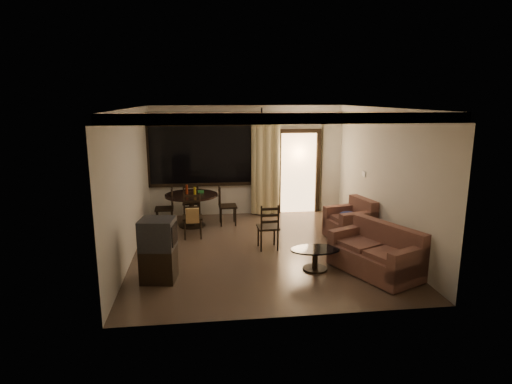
{
  "coord_description": "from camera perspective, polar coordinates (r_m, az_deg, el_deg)",
  "views": [
    {
      "loc": [
        -1.12,
        -8.1,
        2.99
      ],
      "look_at": [
        -0.08,
        0.2,
        1.14
      ],
      "focal_mm": 30.0,
      "sensor_mm": 36.0,
      "label": 1
    }
  ],
  "objects": [
    {
      "name": "dining_chair_north",
      "position": [
        10.74,
        -8.62,
        -2.26
      ],
      "size": [
        0.44,
        0.44,
        0.95
      ],
      "rotation": [
        0.0,
        0.0,
        3.18
      ],
      "color": "black",
      "rests_on": "ground"
    },
    {
      "name": "dining_chair_east",
      "position": [
        10.28,
        -3.86,
        -2.8
      ],
      "size": [
        0.44,
        0.44,
        0.95
      ],
      "rotation": [
        0.0,
        0.0,
        1.61
      ],
      "color": "black",
      "rests_on": "ground"
    },
    {
      "name": "tv_cabinet",
      "position": [
        7.29,
        -12.89,
        -7.54
      ],
      "size": [
        0.62,
        0.57,
        1.06
      ],
      "rotation": [
        0.0,
        0.0,
        -0.14
      ],
      "color": "black",
      "rests_on": "ground"
    },
    {
      "name": "ground",
      "position": [
        8.7,
        0.71,
        -7.6
      ],
      "size": [
        5.5,
        5.5,
        0.0
      ],
      "primitive_type": "plane",
      "color": "#7F6651",
      "rests_on": "ground"
    },
    {
      "name": "side_chair",
      "position": [
        8.65,
        1.62,
        -5.78
      ],
      "size": [
        0.43,
        0.43,
        0.94
      ],
      "rotation": [
        0.0,
        0.0,
        3.19
      ],
      "color": "black",
      "rests_on": "ground"
    },
    {
      "name": "coffee_table",
      "position": [
        7.7,
        7.89,
        -8.4
      ],
      "size": [
        0.88,
        0.53,
        0.39
      ],
      "rotation": [
        0.0,
        0.0,
        -0.2
      ],
      "color": "black",
      "rests_on": "ground"
    },
    {
      "name": "dining_chair_south",
      "position": [
        9.41,
        -8.45,
        -4.22
      ],
      "size": [
        0.44,
        0.49,
        0.95
      ],
      "rotation": [
        0.0,
        0.0,
        0.04
      ],
      "color": "black",
      "rests_on": "ground"
    },
    {
      "name": "sofa",
      "position": [
        7.77,
        15.87,
        -8.03
      ],
      "size": [
        1.4,
        1.75,
        0.83
      ],
      "rotation": [
        0.0,
        0.0,
        0.44
      ],
      "color": "#482321",
      "rests_on": "ground"
    },
    {
      "name": "dining_chair_west",
      "position": [
        10.25,
        -12.01,
        -3.1
      ],
      "size": [
        0.44,
        0.44,
        0.95
      ],
      "rotation": [
        0.0,
        0.0,
        -1.53
      ],
      "color": "black",
      "rests_on": "ground"
    },
    {
      "name": "room_shell",
      "position": [
        10.08,
        2.72,
        5.88
      ],
      "size": [
        5.5,
        6.7,
        5.5
      ],
      "color": "beige",
      "rests_on": "ground"
    },
    {
      "name": "armchair",
      "position": [
        9.44,
        12.64,
        -4.03
      ],
      "size": [
        1.02,
        1.02,
        0.85
      ],
      "rotation": [
        0.0,
        0.0,
        0.23
      ],
      "color": "#482321",
      "rests_on": "ground"
    },
    {
      "name": "dining_table",
      "position": [
        10.16,
        -8.58,
        -1.2
      ],
      "size": [
        1.23,
        1.23,
        0.99
      ],
      "rotation": [
        0.0,
        0.0,
        0.04
      ],
      "color": "black",
      "rests_on": "ground"
    }
  ]
}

